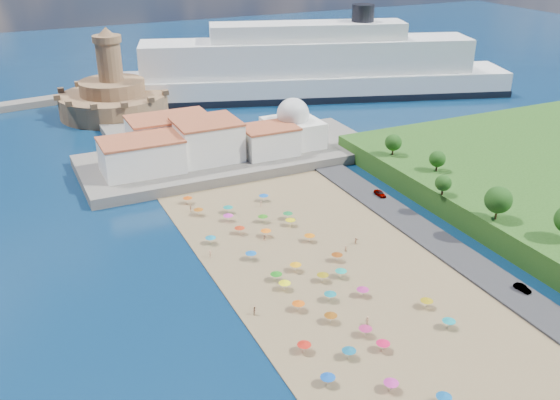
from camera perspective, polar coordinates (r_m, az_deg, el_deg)
ground at (r=128.46m, az=3.15°, el=-7.79°), size 700.00×700.00×0.00m
terrace at (r=191.45m, az=-4.49°, el=3.97°), size 90.00×36.00×3.00m
jetty at (r=217.77m, az=-13.27°, el=5.87°), size 18.00×70.00×2.40m
waterfront_buildings at (r=186.00m, az=-8.39°, el=5.24°), size 57.00×29.00×11.00m
domed_building at (r=194.76m, az=1.18°, el=6.73°), size 16.00×16.00×15.00m
fortress at (r=244.54m, az=-15.00°, el=9.07°), size 40.00×40.00×32.40m
cruise_ship at (r=260.27m, az=2.52°, el=11.73°), size 167.10×74.47×36.62m
beach_parasols at (r=120.21m, az=4.49°, el=-9.12°), size 31.35×115.88×2.20m
beachgoers at (r=127.86m, az=1.59°, el=-7.34°), size 33.58×95.92×1.86m
parked_cars at (r=143.82m, az=16.69°, el=-4.47°), size 1.75×73.36×1.44m
hillside_trees at (r=145.92m, az=21.87°, el=-0.98°), size 13.87×106.66×7.93m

